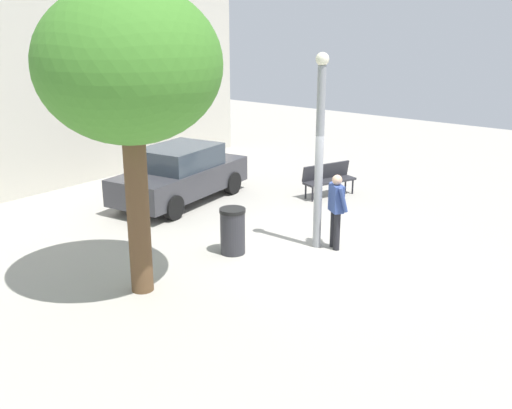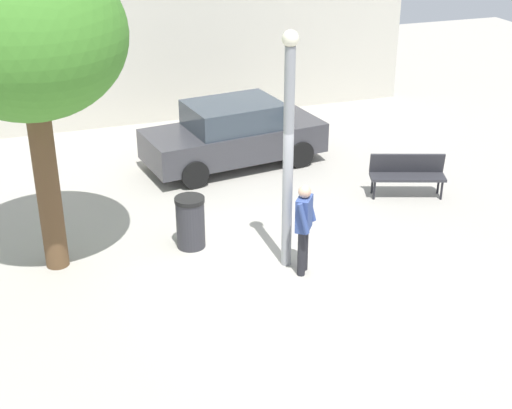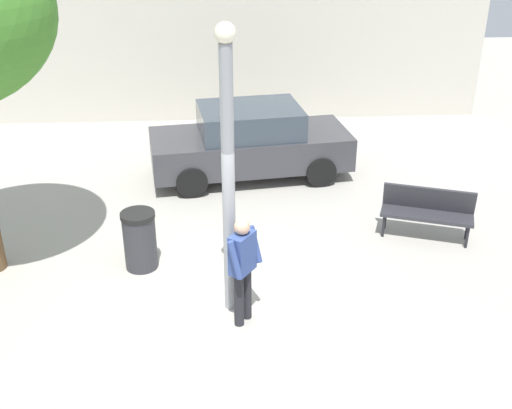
# 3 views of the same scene
# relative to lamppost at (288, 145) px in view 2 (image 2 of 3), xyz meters

# --- Properties ---
(ground_plane) EXTENTS (36.00, 36.00, 0.00)m
(ground_plane) POSITION_rel_lamppost_xyz_m (-0.41, 0.18, -2.28)
(ground_plane) COLOR #A8A399
(lamppost) EXTENTS (0.28, 0.28, 4.21)m
(lamppost) POSITION_rel_lamppost_xyz_m (0.00, 0.00, 0.00)
(lamppost) COLOR gray
(lamppost) RESTS_ON ground_plane
(person_by_lamppost) EXTENTS (0.53, 0.61, 1.67)m
(person_by_lamppost) POSITION_rel_lamppost_xyz_m (0.17, -0.37, -1.32)
(person_by_lamppost) COLOR #232328
(person_by_lamppost) RESTS_ON ground_plane
(park_bench) EXTENTS (1.67, 0.98, 0.92)m
(park_bench) POSITION_rel_lamppost_xyz_m (3.55, 1.95, -1.74)
(park_bench) COLOR #2D2D33
(park_bench) RESTS_ON ground_plane
(plaza_tree) EXTENTS (3.15, 3.15, 5.46)m
(plaza_tree) POSITION_rel_lamppost_xyz_m (-3.90, 1.31, 1.79)
(plaza_tree) COLOR brown
(plaza_tree) RESTS_ON ground_plane
(parked_car_charcoal) EXTENTS (4.39, 2.25, 1.55)m
(parked_car_charcoal) POSITION_rel_lamppost_xyz_m (0.54, 4.81, -1.51)
(parked_car_charcoal) COLOR #38383D
(parked_car_charcoal) RESTS_ON ground_plane
(trash_bin) EXTENTS (0.56, 0.56, 1.00)m
(trash_bin) POSITION_rel_lamppost_xyz_m (-1.45, 1.20, -1.78)
(trash_bin) COLOR #2D2D33
(trash_bin) RESTS_ON ground_plane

